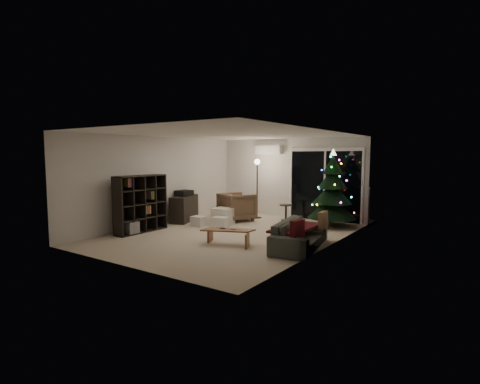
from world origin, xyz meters
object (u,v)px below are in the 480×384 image
object	(u,v)px
armchair	(237,207)
coffee_table	(228,237)
bookshelf	(136,203)
media_cabinet	(184,208)
sofa	(300,234)
christmas_tree	(332,188)

from	to	relation	value
armchair	coffee_table	bearing A→B (deg)	144.50
bookshelf	armchair	world-z (taller)	bookshelf
media_cabinet	armchair	world-z (taller)	armchair
bookshelf	sofa	xyz separation A→B (m)	(4.30, 0.78, -0.44)
armchair	coffee_table	distance (m)	3.06
bookshelf	christmas_tree	distance (m)	5.30
coffee_table	bookshelf	bearing A→B (deg)	159.90
armchair	christmas_tree	bearing A→B (deg)	-142.07
bookshelf	armchair	size ratio (longest dim) A/B	1.57
sofa	christmas_tree	distance (m)	2.83
armchair	sofa	xyz separation A→B (m)	(3.03, -1.99, -0.13)
media_cabinet	armchair	distance (m)	1.59
bookshelf	christmas_tree	xyz separation A→B (m)	(3.98, 3.48, 0.34)
media_cabinet	christmas_tree	world-z (taller)	christmas_tree
sofa	coffee_table	world-z (taller)	sofa
sofa	coffee_table	distance (m)	1.58
sofa	christmas_tree	bearing A→B (deg)	-3.74
armchair	sofa	world-z (taller)	armchair
media_cabinet	sofa	size ratio (longest dim) A/B	0.61
sofa	armchair	bearing A→B (deg)	46.25
armchair	christmas_tree	distance (m)	2.88
sofa	bookshelf	bearing A→B (deg)	89.87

